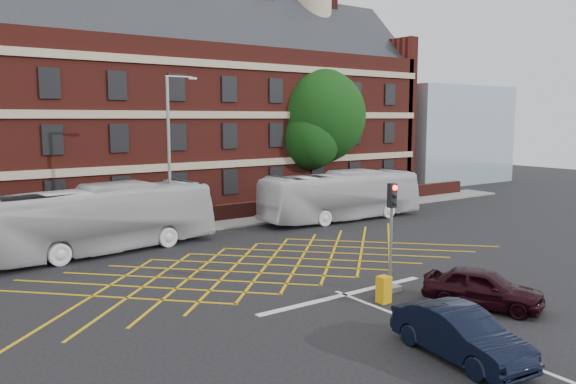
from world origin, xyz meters
TOP-DOWN VIEW (x-y plane):
  - ground at (0.00, 0.00)m, footprint 120.00×120.00m
  - victorian_building at (0.25, 22.00)m, footprint 51.00×12.17m
  - boundary_wall at (0.00, 13.00)m, footprint 56.00×0.50m
  - far_pavement at (0.00, 12.00)m, footprint 60.00×3.00m
  - glass_block at (34.00, 21.00)m, footprint 14.00×10.00m
  - box_junction_hatching at (0.00, 2.00)m, footprint 8.22×8.22m
  - stop_line at (0.00, -3.50)m, footprint 8.00×0.30m
  - centre_line at (0.00, -10.00)m, footprint 0.15×14.00m
  - bus_left at (-5.68, 8.90)m, footprint 12.60×4.32m
  - bus_right at (10.43, 8.82)m, footprint 11.84×3.40m
  - car_navy at (-1.12, -9.72)m, footprint 2.04×4.53m
  - car_maroon at (3.17, -7.39)m, footprint 3.17×4.50m
  - deciduous_tree at (14.81, 16.97)m, footprint 7.93×7.80m
  - traffic_light_near at (1.83, -4.11)m, footprint 0.70×0.70m
  - street_lamp at (-1.25, 9.84)m, footprint 2.25×1.00m
  - utility_cabinet at (0.58, -5.00)m, footprint 0.44×0.43m

SIDE VIEW (x-z plane):
  - ground at x=0.00m, z-range 0.00..0.00m
  - box_junction_hatching at x=0.00m, z-range 0.00..0.02m
  - stop_line at x=0.00m, z-range 0.00..0.02m
  - centre_line at x=0.00m, z-range 0.00..0.02m
  - far_pavement at x=0.00m, z-range 0.00..0.12m
  - utility_cabinet at x=0.58m, z-range 0.00..0.99m
  - boundary_wall at x=0.00m, z-range 0.00..1.10m
  - car_maroon at x=3.17m, z-range 0.00..1.42m
  - car_navy at x=-1.12m, z-range 0.00..1.44m
  - bus_right at x=10.43m, z-range 0.00..3.26m
  - bus_left at x=-5.68m, z-range 0.00..3.44m
  - traffic_light_near at x=1.83m, z-range -0.37..3.90m
  - street_lamp at x=-1.25m, z-range -1.40..7.68m
  - glass_block at x=34.00m, z-range 0.00..10.00m
  - deciduous_tree at x=14.81m, z-range 0.98..11.81m
  - victorian_building at x=0.25m, z-range -2.36..18.04m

